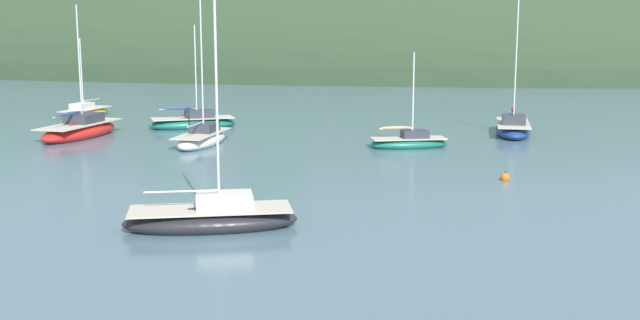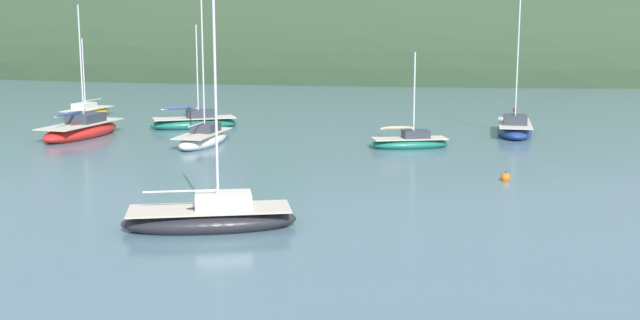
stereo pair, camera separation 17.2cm
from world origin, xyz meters
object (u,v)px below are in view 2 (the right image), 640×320
Objects in this scene: sailboat_cream_ketch at (410,142)px; sailboat_orange_cutter at (203,138)px; sailboat_yellow_far at (211,218)px; mooring_buoy_outer at (506,178)px; sailboat_black_sloop at (195,123)px; sailboat_grey_yawl at (87,113)px; sailboat_navy_dinghy at (82,130)px; sailboat_white_near at (514,129)px.

sailboat_cream_ketch is 0.65× the size of sailboat_orange_cutter.
mooring_buoy_outer is at bearing 47.08° from sailboat_yellow_far.
sailboat_cream_ketch is at bearing 7.13° from sailboat_orange_cutter.
sailboat_black_sloop is at bearing 145.85° from mooring_buoy_outer.
sailboat_grey_yawl is at bearing 125.66° from sailboat_yellow_far.
sailboat_black_sloop is at bearing -22.08° from sailboat_grey_yawl.
sailboat_black_sloop is (-3.26, 6.90, 0.01)m from sailboat_orange_cutter.
sailboat_grey_yawl is at bearing 140.88° from sailboat_orange_cutter.
sailboat_orange_cutter is 18.66m from mooring_buoy_outer.
sailboat_orange_cutter is at bearing 157.86° from mooring_buoy_outer.
sailboat_orange_cutter is at bearing -64.70° from sailboat_black_sloop.
sailboat_navy_dinghy reaches higher than sailboat_cream_ketch.
mooring_buoy_outer is (17.28, -7.03, -0.25)m from sailboat_orange_cutter.
sailboat_cream_ketch is at bearing 75.92° from sailboat_yellow_far.
sailboat_navy_dinghy is 1.18× the size of sailboat_black_sloop.
mooring_buoy_outer is at bearing -34.15° from sailboat_black_sloop.
sailboat_orange_cutter is at bearing -39.12° from sailboat_grey_yawl.
sailboat_navy_dinghy is at bearing -179.52° from sailboat_cream_ketch.
sailboat_orange_cutter is 0.90× the size of sailboat_white_near.
mooring_buoy_outer is at bearing -30.39° from sailboat_grey_yawl.
sailboat_navy_dinghy reaches higher than sailboat_grey_yawl.
sailboat_cream_ketch is at bearing 0.48° from sailboat_navy_dinghy.
sailboat_yellow_far is (15.80, -19.25, -0.06)m from sailboat_navy_dinghy.
sailboat_yellow_far is at bearing -67.23° from sailboat_black_sloop.
sailboat_grey_yawl is 31.86m from sailboat_white_near.
sailboat_yellow_far is 0.96× the size of sailboat_orange_cutter.
sailboat_cream_ketch reaches higher than mooring_buoy_outer.
sailboat_grey_yawl is at bearing 157.92° from sailboat_black_sloop.
sailboat_orange_cutter reaches higher than sailboat_cream_ketch.
sailboat_cream_ketch is 10.03m from mooring_buoy_outer.
sailboat_black_sloop reaches higher than sailboat_cream_ketch.
sailboat_orange_cutter reaches higher than sailboat_black_sloop.
sailboat_yellow_far is 0.86× the size of sailboat_white_near.
sailboat_white_near is at bearing 87.17° from mooring_buoy_outer.
sailboat_yellow_far is 19.30m from sailboat_orange_cutter.
sailboat_orange_cutter reaches higher than sailboat_navy_dinghy.
sailboat_navy_dinghy is 0.89× the size of sailboat_white_near.
mooring_buoy_outer is (30.97, -18.17, -0.21)m from sailboat_grey_yawl.
sailboat_black_sloop is at bearing 112.77° from sailboat_yellow_far.
sailboat_black_sloop reaches higher than mooring_buoy_outer.
sailboat_orange_cutter is (8.64, -1.33, -0.06)m from sailboat_navy_dinghy.
sailboat_yellow_far reaches higher than sailboat_black_sloop.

